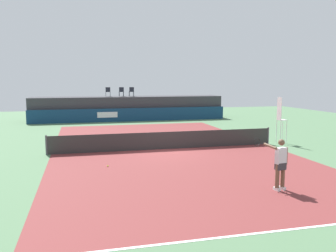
% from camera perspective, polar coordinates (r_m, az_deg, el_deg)
% --- Properties ---
extents(ground_plane, '(48.00, 48.00, 0.00)m').
position_cam_1_polar(ground_plane, '(22.19, -2.19, -2.29)').
color(ground_plane, '#4C704C').
extents(court_inner, '(12.00, 22.00, 0.00)m').
position_cam_1_polar(court_inner, '(19.32, -0.36, -3.74)').
color(court_inner, maroon).
rests_on(court_inner, ground).
extents(line_near_baseline, '(12.00, 0.10, 0.00)m').
position_cam_1_polar(line_near_baseline, '(9.47, 16.16, -16.14)').
color(line_near_baseline, white).
rests_on(line_near_baseline, court_inner).
extents(sponsor_wall, '(18.00, 0.22, 1.20)m').
position_cam_1_polar(sponsor_wall, '(32.38, -6.03, 1.82)').
color(sponsor_wall, navy).
rests_on(sponsor_wall, ground).
extents(spectator_platform, '(18.00, 2.80, 2.20)m').
position_cam_1_polar(spectator_platform, '(34.11, -6.45, 2.94)').
color(spectator_platform, '#38383D').
rests_on(spectator_platform, ground).
extents(spectator_chair_far_left, '(0.47, 0.47, 0.89)m').
position_cam_1_polar(spectator_chair_far_left, '(33.77, -9.70, 5.55)').
color(spectator_chair_far_left, '#1E232D').
rests_on(spectator_chair_far_left, spectator_platform).
extents(spectator_chair_left, '(0.46, 0.46, 0.89)m').
position_cam_1_polar(spectator_chair_left, '(33.81, -7.56, 5.59)').
color(spectator_chair_left, '#1E232D').
rests_on(spectator_chair_left, spectator_platform).
extents(spectator_chair_center, '(0.44, 0.44, 0.89)m').
position_cam_1_polar(spectator_chair_center, '(33.89, -5.94, 5.62)').
color(spectator_chair_center, '#1E232D').
rests_on(spectator_chair_center, spectator_platform).
extents(umpire_chair, '(0.46, 0.46, 2.76)m').
position_cam_1_polar(umpire_chair, '(21.78, 17.76, 1.39)').
color(umpire_chair, white).
rests_on(umpire_chair, ground).
extents(tennis_net, '(12.40, 0.02, 0.95)m').
position_cam_1_polar(tennis_net, '(19.23, -0.36, -2.36)').
color(tennis_net, '#2D2D2D').
rests_on(tennis_net, ground).
extents(net_post_near, '(0.10, 0.10, 1.00)m').
position_cam_1_polar(net_post_near, '(18.78, -19.10, -2.93)').
color(net_post_near, '#4C4C51').
rests_on(net_post_near, ground).
extents(net_post_far, '(0.10, 0.10, 1.00)m').
position_cam_1_polar(net_post_far, '(21.53, 15.89, -1.52)').
color(net_post_far, '#4C4C51').
rests_on(net_post_far, ground).
extents(tennis_player, '(0.85, 1.12, 1.77)m').
position_cam_1_polar(tennis_player, '(12.65, 17.66, -5.65)').
color(tennis_player, white).
rests_on(tennis_player, court_inner).
extents(tennis_ball, '(0.07, 0.07, 0.07)m').
position_cam_1_polar(tennis_ball, '(15.64, -9.73, -6.39)').
color(tennis_ball, '#D8EA33').
rests_on(tennis_ball, court_inner).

